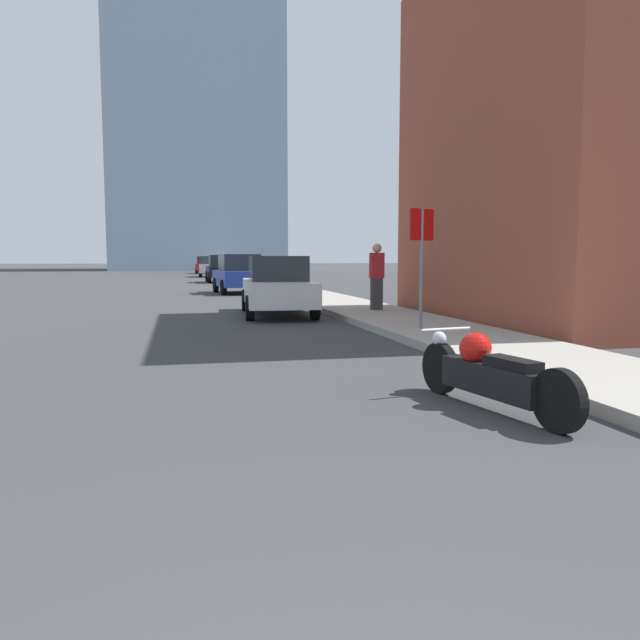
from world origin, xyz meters
TOP-DOWN VIEW (x-y plane):
  - sidewalk at (4.66, 40.00)m, footprint 2.26×240.00m
  - distant_tower at (2.37, 87.86)m, footprint 21.82×21.82m
  - motorcycle at (2.69, 4.53)m, footprint 0.72×2.30m
  - parked_car_white at (2.26, 15.30)m, footprint 2.02×4.61m
  - parked_car_blue at (2.28, 26.01)m, footprint 2.16×3.94m
  - parked_car_black at (2.41, 38.71)m, footprint 1.98×3.90m
  - parked_car_silver at (2.34, 51.07)m, footprint 2.11×4.45m
  - parked_car_red at (2.38, 63.10)m, footprint 2.12×4.02m
  - stop_sign at (4.27, 10.26)m, footprint 0.57×0.26m
  - pedestrian at (4.80, 14.65)m, footprint 0.36×0.24m

SIDE VIEW (x-z plane):
  - sidewalk at x=4.66m, z-range 0.00..0.15m
  - motorcycle at x=2.69m, z-range -0.01..0.74m
  - parked_car_white at x=2.26m, z-range 0.00..1.56m
  - parked_car_blue at x=2.28m, z-range -0.01..1.67m
  - parked_car_red at x=2.38m, z-range -0.01..1.71m
  - parked_car_silver at x=2.34m, z-range 0.00..1.70m
  - parked_car_black at x=2.41m, z-range 0.00..1.73m
  - pedestrian at x=4.80m, z-range 0.18..1.92m
  - stop_sign at x=4.27m, z-range 0.56..2.85m
  - distant_tower at x=2.37m, z-range 0.00..54.28m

